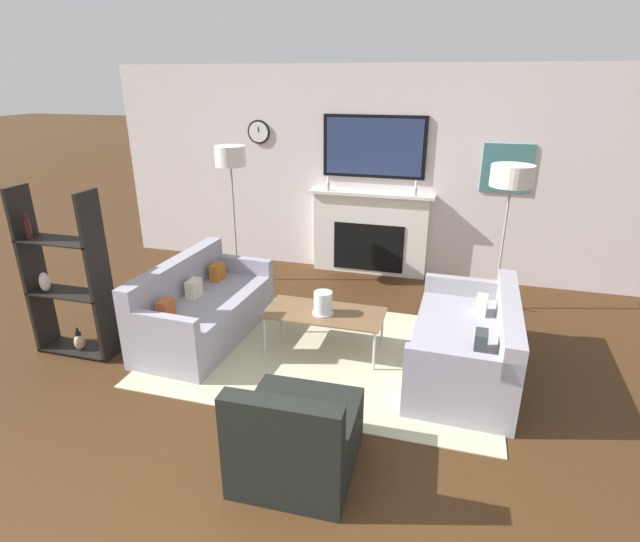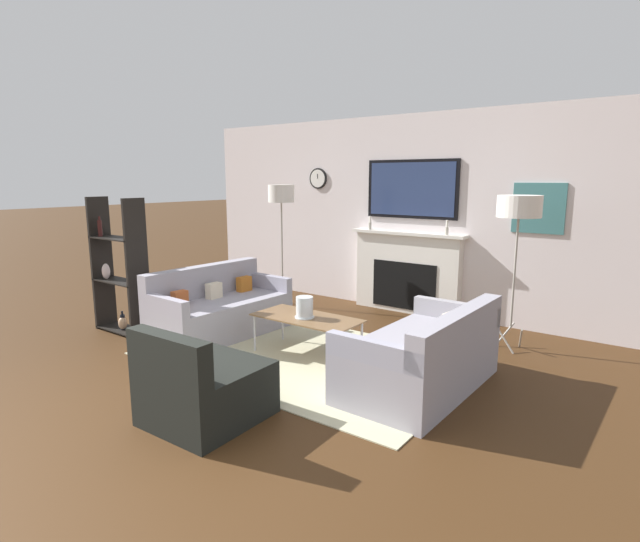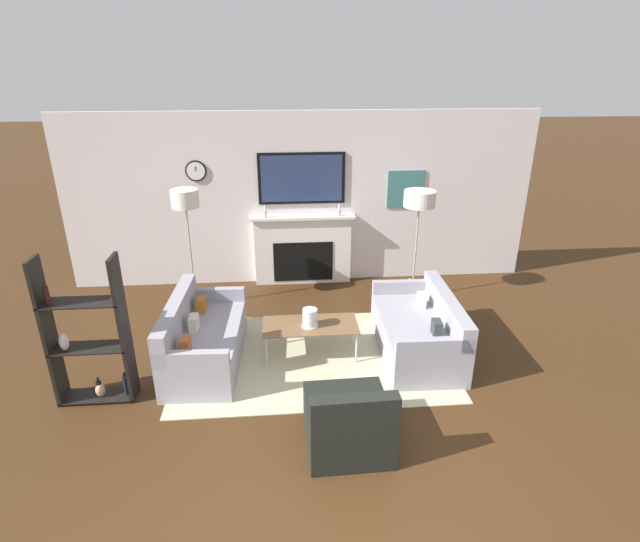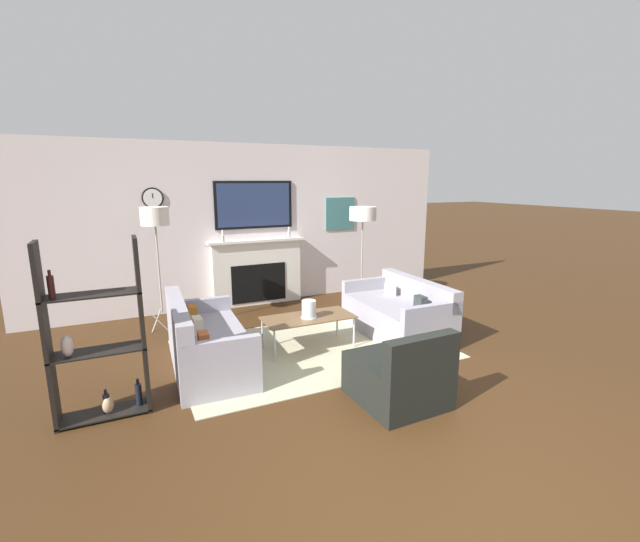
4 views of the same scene
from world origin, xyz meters
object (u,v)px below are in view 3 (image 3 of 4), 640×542
couch_left (202,341)px  couch_right (419,332)px  floor_lamp_right (420,200)px  armchair (348,423)px  coffee_table (310,326)px  floor_lamp_left (185,201)px  shelf_unit (88,339)px  hurricane_candle (310,319)px

couch_left → couch_right: bearing=-0.1°
couch_right → floor_lamp_right: bearing=78.2°
armchair → coffee_table: armchair is taller
floor_lamp_left → shelf_unit: floor_lamp_left is taller
coffee_table → hurricane_candle: hurricane_candle is taller
couch_right → coffee_table: size_ratio=1.43×
couch_left → shelf_unit: bearing=-148.9°
couch_right → armchair: bearing=-125.2°
couch_right → shelf_unit: bearing=-170.4°
couch_right → coffee_table: 1.35m
coffee_table → couch_right: bearing=-2.2°
couch_left → armchair: bearing=-45.3°
armchair → coffee_table: (-0.25, 1.61, 0.13)m
couch_right → floor_lamp_left: (-2.95, 1.53, 1.32)m
hurricane_candle → floor_lamp_left: (-1.60, 1.51, 1.08)m
couch_left → armchair: 2.19m
hurricane_candle → floor_lamp_right: floor_lamp_right is taller
coffee_table → floor_lamp_right: floor_lamp_right is taller
coffee_table → floor_lamp_right: 2.50m
hurricane_candle → armchair: bearing=-80.9°
couch_left → shelf_unit: size_ratio=1.03×
shelf_unit → hurricane_candle: bearing=15.4°
hurricane_candle → floor_lamp_left: 2.46m
armchair → floor_lamp_right: bearing=65.4°
shelf_unit → floor_lamp_left: bearing=71.4°
coffee_table → shelf_unit: 2.45m
couch_right → coffee_table: couch_right is taller
couch_left → couch_right: 2.64m
couch_right → shelf_unit: 3.76m
couch_right → hurricane_candle: size_ratio=7.39×
armchair → hurricane_candle: bearing=99.1°
couch_left → floor_lamp_left: bearing=101.5°
floor_lamp_right → shelf_unit: 4.61m
couch_left → shelf_unit: (-1.03, -0.62, 0.44)m
couch_left → armchair: couch_left is taller
hurricane_candle → floor_lamp_left: floor_lamp_left is taller
armchair → floor_lamp_left: size_ratio=0.48×
couch_left → floor_lamp_right: size_ratio=1.00×
hurricane_candle → couch_left: bearing=-179.2°
shelf_unit → couch_left: bearing=31.1°
coffee_table → floor_lamp_left: 2.50m
couch_left → coffee_table: couch_left is taller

